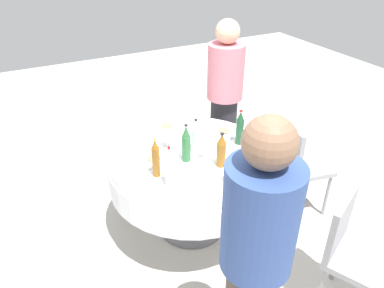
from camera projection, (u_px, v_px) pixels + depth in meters
name	position (u px, v px, depth m)	size (l,w,h in m)	color
ground_plane	(192.00, 225.00, 3.23)	(10.00, 10.00, 0.00)	#B7B2A8
dining_table	(192.00, 170.00, 2.92)	(1.31, 1.31, 0.74)	white
bottle_amber_south	(221.00, 151.00, 2.65)	(0.07, 0.07, 0.27)	#8C5619
bottle_clear_outer	(196.00, 137.00, 2.82)	(0.06, 0.06, 0.28)	silver
bottle_clear_near	(170.00, 168.00, 2.44)	(0.06, 0.06, 0.30)	silver
bottle_green_rear	(186.00, 144.00, 2.70)	(0.07, 0.07, 0.30)	#2D6B38
bottle_amber_west	(156.00, 159.00, 2.53)	(0.06, 0.06, 0.30)	#8C5619
bottle_dark_green_left	(240.00, 128.00, 2.92)	(0.06, 0.06, 0.30)	#194728
wine_glass_rear	(259.00, 156.00, 2.60)	(0.07, 0.07, 0.15)	white
wine_glass_west	(230.00, 170.00, 2.47)	(0.06, 0.06, 0.15)	white
wine_glass_left	(204.00, 147.00, 2.75)	(0.06, 0.06, 0.14)	white
wine_glass_north	(199.00, 134.00, 2.92)	(0.07, 0.07, 0.14)	white
wine_glass_mid	(167.00, 135.00, 2.89)	(0.07, 0.07, 0.15)	white
plate_mid	(154.00, 160.00, 2.76)	(0.25, 0.25, 0.04)	white
plate_right	(224.00, 132.00, 3.13)	(0.24, 0.24, 0.04)	white
plate_far	(168.00, 127.00, 3.20)	(0.26, 0.26, 0.04)	white
fork_outer	(185.00, 172.00, 2.64)	(0.18, 0.02, 0.01)	silver
spoon_near	(217.00, 150.00, 2.89)	(0.18, 0.02, 0.01)	silver
fork_rear	(192.00, 193.00, 2.43)	(0.18, 0.02, 0.01)	silver
person_south	(254.00, 264.00, 1.76)	(0.34, 0.34, 1.66)	#4C3F33
person_outer	(224.00, 99.00, 3.54)	(0.34, 0.34, 1.57)	#26262B
chair_left	(352.00, 248.00, 2.32)	(0.53, 0.53, 0.87)	#99999E
chair_north	(297.00, 160.00, 3.17)	(0.47, 0.47, 0.87)	#99999E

